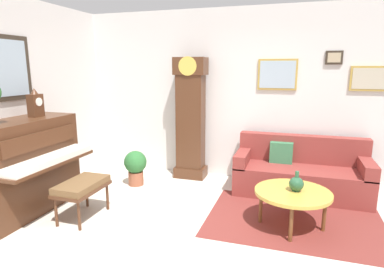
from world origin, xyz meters
name	(u,v)px	position (x,y,z in m)	size (l,w,h in m)	color
ground_plane	(184,248)	(0.00, 0.00, -0.05)	(6.40, 6.00, 0.10)	beige
wall_back	(231,95)	(0.02, 2.40, 1.40)	(5.30, 0.13, 2.80)	silver
area_rug	(294,221)	(1.12, 0.91, 0.00)	(2.10, 1.50, 0.01)	maroon
piano	(25,166)	(-2.23, 0.17, 0.61)	(0.87, 1.44, 1.21)	#4C2B19
piano_bench	(82,187)	(-1.41, 0.21, 0.41)	(0.42, 0.70, 0.48)	#4C2B19
grandfather_clock	(191,122)	(-0.61, 2.11, 0.96)	(0.52, 0.34, 2.03)	#4C2B19
couch	(300,173)	(1.18, 1.91, 0.31)	(1.90, 0.80, 0.84)	maroon
coffee_table	(293,194)	(1.09, 0.75, 0.42)	(0.88, 0.88, 0.45)	gold
mantel_clock	(35,104)	(-2.23, 0.45, 1.39)	(0.13, 0.18, 0.38)	#4C2B19
green_jug	(296,184)	(1.12, 0.76, 0.54)	(0.17, 0.17, 0.24)	#234C33
potted_plant	(135,166)	(-1.33, 1.47, 0.32)	(0.36, 0.36, 0.56)	#935138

